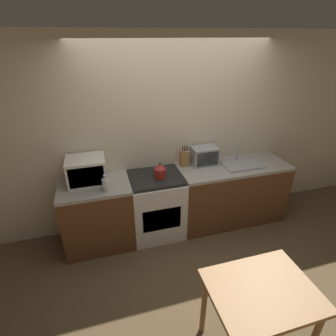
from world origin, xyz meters
TOP-DOWN VIEW (x-y plane):
  - ground_plane at (0.00, 0.00)m, footprint 16.00×16.00m
  - wall_back at (0.00, 1.05)m, footprint 10.00×0.06m
  - counter_left_run at (-1.13, 0.71)m, footprint 0.86×0.62m
  - counter_right_run at (0.78, 0.71)m, footprint 1.57×0.62m
  - stove_range at (-0.35, 0.71)m, footprint 0.69×0.62m
  - kettle at (-0.30, 0.67)m, footprint 0.15×0.15m
  - microwave at (-1.19, 0.81)m, footprint 0.46×0.38m
  - bottle at (-0.99, 0.54)m, footprint 0.08×0.08m
  - knife_block at (0.11, 0.90)m, footprint 0.12×0.08m
  - toaster_oven at (0.39, 0.88)m, footprint 0.35×0.24m
  - sink_basin at (0.89, 0.72)m, footprint 0.54×0.39m
  - dining_table at (0.08, -1.06)m, footprint 0.83×0.64m

SIDE VIEW (x-z plane):
  - ground_plane at x=0.00m, z-range 0.00..0.00m
  - stove_range at x=-0.35m, z-range 0.00..0.90m
  - counter_right_run at x=0.78m, z-range 0.00..0.90m
  - counter_left_run at x=-1.13m, z-range 0.00..0.90m
  - dining_table at x=0.08m, z-range 0.27..1.04m
  - sink_basin at x=0.89m, z-range 0.79..1.03m
  - bottle at x=-0.99m, z-range 0.88..1.08m
  - kettle at x=-0.30m, z-range 0.89..1.10m
  - knife_block at x=0.11m, z-range 0.87..1.16m
  - toaster_oven at x=0.39m, z-range 0.90..1.15m
  - microwave at x=-1.19m, z-range 0.90..1.22m
  - wall_back at x=0.00m, z-range 0.00..2.60m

